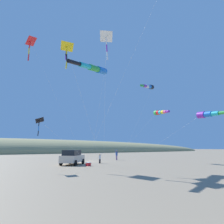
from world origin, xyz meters
TOP-DOWN VIEW (x-y plane):
  - ground_plane at (0.00, 0.00)m, footprint 600.00×600.00m
  - dune_ridge_grassy at (-55.00, 0.00)m, footprint 28.00×240.00m
  - parked_car at (4.83, -4.88)m, footprint 4.32×4.38m
  - cooler_box at (7.57, -4.10)m, footprint 0.62×0.42m
  - person_adult_flyer at (0.52, 5.56)m, footprint 0.61×0.66m
  - person_child_green_jacket at (5.00, -0.81)m, footprint 0.34×0.43m
  - kite_delta_yellow_midlevel at (1.61, -10.41)m, footprint 3.25×9.15m
  - kite_delta_long_streamer_right at (6.80, -7.15)m, footprint 1.30×6.46m
  - kite_windsock_checkered_midright at (8.71, 7.89)m, footprint 12.80×1.83m
  - kite_delta_blue_topmost at (9.57, -10.66)m, footprint 2.53×7.88m
  - kite_windsock_white_trailing at (15.55, 9.11)m, footprint 15.25×2.20m
  - kite_delta_orange_high_right at (16.11, -7.49)m, footprint 11.76×8.14m
  - kite_delta_black_fish_shape at (9.25, -8.12)m, footprint 2.54×7.05m
  - kite_windsock_long_streamer_left at (10.90, -5.45)m, footprint 10.76×8.71m
  - kite_windsock_red_high_left at (6.70, 7.63)m, footprint 7.73×4.92m

SIDE VIEW (x-z plane):
  - ground_plane at x=0.00m, z-range 0.00..0.00m
  - dune_ridge_grassy at x=-55.00m, z-range -5.69..5.69m
  - cooler_box at x=7.57m, z-range 0.00..0.42m
  - person_child_green_jacket at x=5.00m, z-range 0.06..1.43m
  - parked_car at x=4.83m, z-range 0.03..1.88m
  - person_adult_flyer at x=0.52m, z-range 0.08..1.93m
  - kite_delta_blue_topmost at x=9.57m, z-range 2.16..7.17m
  - kite_windsock_white_trailing at x=15.55m, z-range 2.97..9.92m
  - kite_windsock_checkered_midright at x=8.71m, z-range 3.52..11.64m
  - kite_windsock_long_streamer_left at x=10.90m, z-range 4.88..16.71m
  - kite_delta_orange_high_right at x=16.11m, z-range 5.43..17.13m
  - kite_windsock_red_high_left at x=6.70m, z-range 5.75..18.76m
  - kite_delta_black_fish_shape at x=9.25m, z-range 6.41..20.10m
  - kite_delta_long_streamer_right at x=6.80m, z-range 7.14..22.07m
  - kite_delta_yellow_midlevel at x=1.61m, z-range 8.05..25.42m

